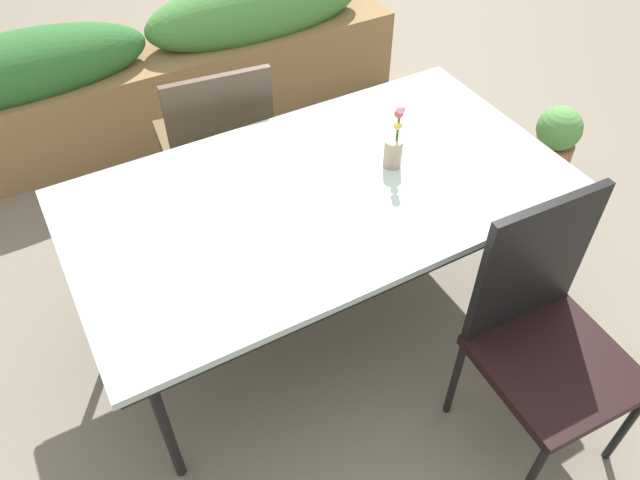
# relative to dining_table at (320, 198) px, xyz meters

# --- Properties ---
(ground_plane) EXTENTS (12.00, 12.00, 0.00)m
(ground_plane) POSITION_rel_dining_table_xyz_m (0.05, -0.10, -0.69)
(ground_plane) COLOR #756B5B
(dining_table) EXTENTS (1.79, 0.98, 0.73)m
(dining_table) POSITION_rel_dining_table_xyz_m (0.00, 0.00, 0.00)
(dining_table) COLOR #B2C6C1
(dining_table) RESTS_ON ground
(chair_far_side) EXTENTS (0.54, 0.54, 0.89)m
(chair_far_side) POSITION_rel_dining_table_xyz_m (-0.11, 0.78, -0.19)
(chair_far_side) COLOR brown
(chair_far_side) RESTS_ON ground
(chair_near_right) EXTENTS (0.48, 0.48, 0.99)m
(chair_near_right) POSITION_rel_dining_table_xyz_m (0.41, -0.77, -0.14)
(chair_near_right) COLOR black
(chair_near_right) RESTS_ON ground
(flower_vase) EXTENTS (0.07, 0.07, 0.26)m
(flower_vase) POSITION_rel_dining_table_xyz_m (0.31, -0.01, 0.12)
(flower_vase) COLOR tan
(flower_vase) RESTS_ON dining_table
(planter_box) EXTENTS (2.96, 0.45, 0.79)m
(planter_box) POSITION_rel_dining_table_xyz_m (-0.11, 1.72, -0.32)
(planter_box) COLOR olive
(planter_box) RESTS_ON ground
(potted_plant) EXTENTS (0.23, 0.23, 0.47)m
(potted_plant) POSITION_rel_dining_table_xyz_m (1.50, 0.21, -0.44)
(potted_plant) COLOR #9E6047
(potted_plant) RESTS_ON ground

